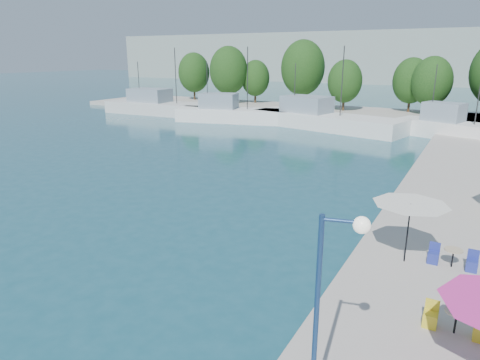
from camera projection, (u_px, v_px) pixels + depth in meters
The scene contains 17 objects.
quay_far at pixel (343, 114), 64.09m from camera, with size 90.00×16.00×0.60m, color #B0A79F.
hill_west at pixel (359, 57), 150.07m from camera, with size 180.00×40.00×16.00m, color gray.
trawler_01 at pixel (163, 107), 65.44m from camera, with size 20.09×6.12×10.20m.
trawler_02 at pixel (233, 114), 57.89m from camera, with size 16.55×7.97×10.20m.
trawler_03 at pixel (322, 120), 52.85m from camera, with size 19.86×9.28×10.20m.
trawler_04 at pixel (457, 129), 45.99m from camera, with size 13.70×7.54×10.20m.
tree_01 at pixel (194, 73), 80.22m from camera, with size 5.85×5.85×8.67m.
tree_02 at pixel (229, 70), 73.89m from camera, with size 6.56×6.56×9.71m.
tree_03 at pixel (255, 78), 75.06m from camera, with size 4.99×4.99×7.38m.
tree_04 at pixel (303, 68), 70.26m from camera, with size 7.19×7.19×10.64m.
tree_05 at pixel (345, 81), 64.19m from camera, with size 5.12×5.12×7.58m.
tree_06 at pixel (411, 81), 62.57m from camera, with size 5.33×5.33×7.89m.
tree_07 at pixel (432, 81), 59.21m from camera, with size 5.46×5.46×8.09m.
umbrella_white at pixel (410, 210), 16.97m from camera, with size 2.98×2.98×2.50m.
cafe_table_01 at pixel (455, 325), 12.99m from camera, with size 1.82×0.70×0.76m.
cafe_table_02 at pixel (452, 260), 17.06m from camera, with size 1.82×0.70×0.76m.
street_lamp at pixel (333, 282), 9.17m from camera, with size 1.02×0.44×5.03m.
Camera 1 is at (10.00, 3.36, 8.77)m, focal length 32.00 mm.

